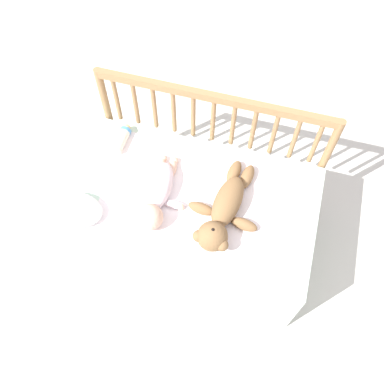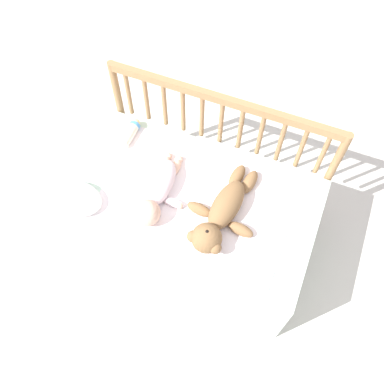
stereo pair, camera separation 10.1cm
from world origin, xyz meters
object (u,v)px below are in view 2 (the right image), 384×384
Objects in this scene: teddy_bear at (221,215)px; baby at (157,192)px; small_pillow at (76,198)px; baby_bottle at (130,132)px.

baby is at bearing 179.12° from teddy_bear.
baby_bottle is (0.06, 0.41, -0.00)m from small_pillow.
teddy_bear is 2.95× the size of baby_bottle.
teddy_bear reaches higher than small_pillow.
teddy_bear is 0.29m from baby.
baby reaches higher than small_pillow.
small_pillow reaches higher than baby_bottle.
baby is (-0.29, 0.00, -0.01)m from teddy_bear.
small_pillow is (-0.61, -0.15, -0.02)m from teddy_bear.
small_pillow is 1.49× the size of baby_bottle.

